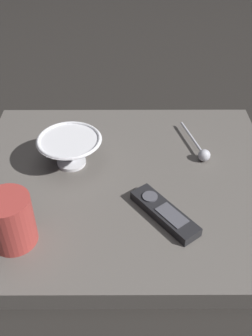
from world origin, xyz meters
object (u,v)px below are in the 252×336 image
Objects in this scene: cereal_bowl at (69,149)px; coffee_mug at (9,221)px; teaspoon at (201,152)px; tv_remote_near at (163,213)px.

cereal_bowl is 1.42× the size of coffee_mug.
tv_remote_near is at bearing 61.65° from teaspoon.
tv_remote_near is (-0.29, -0.06, -0.04)m from coffee_mug.
coffee_mug is at bearing 32.84° from teaspoon.
teaspoon is 0.98× the size of tv_remote_near.
coffee_mug is 0.66× the size of tv_remote_near.
coffee_mug reaches higher than tv_remote_near.
tv_remote_near is at bearing -168.43° from coffee_mug.
coffee_mug is at bearing 11.57° from tv_remote_near.
tv_remote_near is (-0.20, 0.17, -0.03)m from cereal_bowl.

